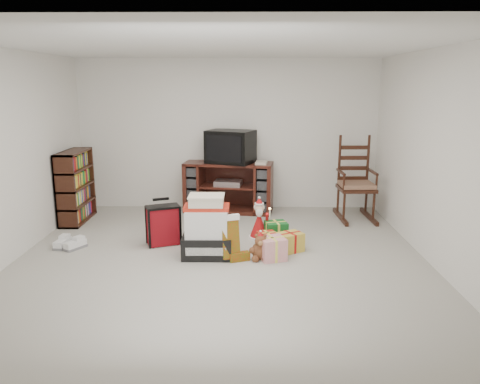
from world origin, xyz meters
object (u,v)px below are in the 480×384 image
crt_television (231,147)px  santa_figurine (259,223)px  mrs_claus_figurine (212,218)px  red_suitcase (163,225)px  rocking_chair (355,189)px  teddy_bear (260,248)px  gift_pile (207,230)px  tv_stand (229,187)px  gift_cluster (274,239)px  bookshelf (76,188)px  sneaker_pair (69,244)px

crt_television → santa_figurine: bearing=-49.9°
santa_figurine → mrs_claus_figurine: bearing=156.1°
red_suitcase → mrs_claus_figurine: bearing=20.8°
rocking_chair → teddy_bear: bearing=-131.7°
mrs_claus_figurine → crt_television: 1.43m
gift_pile → teddy_bear: 0.69m
tv_stand → gift_cluster: (0.65, -1.84, -0.28)m
rocking_chair → teddy_bear: rocking_chair is taller
gift_cluster → bookshelf: bearing=157.4°
tv_stand → teddy_bear: bearing=-70.0°
bookshelf → sneaker_pair: (0.32, -1.24, -0.48)m
santa_figurine → gift_cluster: 0.46m
red_suitcase → crt_television: crt_television is taller
rocking_chair → gift_pile: size_ratio=1.78×
tv_stand → bookshelf: (-2.33, -0.60, 0.11)m
mrs_claus_figurine → sneaker_pair: bearing=-158.6°
tv_stand → red_suitcase: 1.87m
bookshelf → teddy_bear: (2.80, -1.61, -0.39)m
rocking_chair → crt_television: (-1.98, 0.32, 0.63)m
gift_cluster → crt_television: 2.14m
rocking_chair → crt_television: size_ratio=1.57×
gift_pile → sneaker_pair: bearing=171.6°
mrs_claus_figurine → red_suitcase: bearing=-137.1°
santa_figurine → sneaker_pair: bearing=-170.5°
bookshelf → santa_figurine: size_ratio=1.88×
bookshelf → red_suitcase: size_ratio=1.76×
tv_stand → bookshelf: 2.41m
gift_pile → crt_television: (0.22, 2.08, 0.76)m
tv_stand → crt_television: crt_television is taller
gift_pile → santa_figurine: bearing=45.7°
gift_pile → teddy_bear: gift_pile is taller
bookshelf → crt_television: (2.37, 0.57, 0.56)m
bookshelf → gift_pile: size_ratio=1.45×
rocking_chair → gift_pile: 2.82m
teddy_bear → bookshelf: bearing=150.1°
gift_pile → gift_cluster: 0.90m
bookshelf → rocking_chair: bearing=3.3°
tv_stand → crt_television: 0.68m
gift_cluster → gift_pile: bearing=-162.7°
rocking_chair → crt_television: 2.10m
tv_stand → rocking_chair: (2.02, -0.34, 0.05)m
gift_pile → santa_figurine: (0.66, 0.68, -0.11)m
gift_pile → mrs_claus_figurine: bearing=90.4°
red_suitcase → santa_figurine: (1.27, 0.26, -0.05)m
gift_pile → bookshelf: bearing=144.8°
bookshelf → gift_cluster: bearing=-22.6°
red_suitcase → gift_pile: bearing=-56.1°
sneaker_pair → gift_cluster: (2.67, -0.00, 0.08)m
santa_figurine → gift_pile: bearing=-134.1°
gift_pile → red_suitcase: gift_pile is taller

